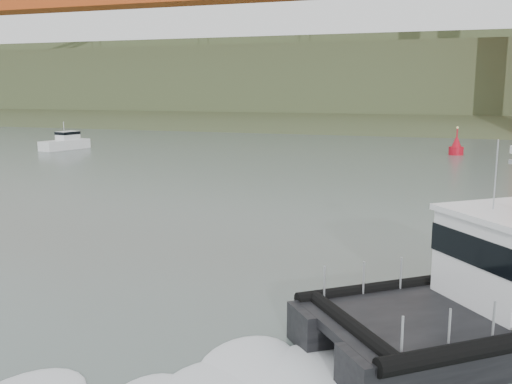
% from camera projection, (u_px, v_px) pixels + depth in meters
% --- Properties ---
extents(ground, '(400.00, 400.00, 0.00)m').
position_uv_depth(ground, '(195.00, 322.00, 17.39)').
color(ground, '#4C5B55').
rests_on(ground, ground).
extents(headlands, '(500.00, 105.36, 27.12)m').
position_uv_depth(headlands, '(418.00, 88.00, 133.22)').
color(headlands, '#3C4B2A').
rests_on(headlands, ground).
extents(patrol_boat, '(11.76, 10.57, 5.66)m').
position_uv_depth(patrol_boat, '(512.00, 289.00, 16.10)').
color(patrol_boat, black).
rests_on(patrol_boat, ground).
extents(motorboat, '(3.31, 6.25, 3.27)m').
position_uv_depth(motorboat, '(66.00, 142.00, 66.46)').
color(motorboat, silver).
rests_on(motorboat, ground).
extents(nav_buoy, '(1.54, 1.54, 3.20)m').
position_uv_depth(nav_buoy, '(456.00, 147.00, 60.96)').
color(nav_buoy, '#AD0C1B').
rests_on(nav_buoy, ground).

